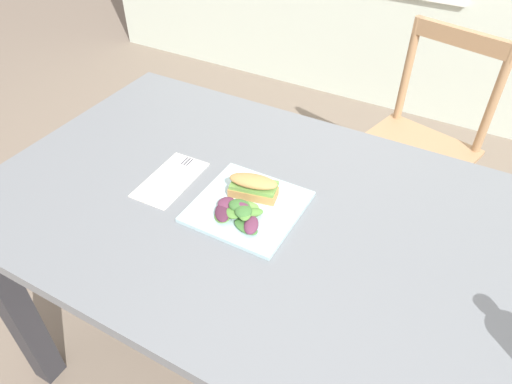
{
  "coord_description": "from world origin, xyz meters",
  "views": [
    {
      "loc": [
        0.27,
        -0.78,
        1.48
      ],
      "look_at": [
        -0.14,
        -0.05,
        0.76
      ],
      "focal_mm": 32.72,
      "sensor_mm": 36.0,
      "label": 1
    }
  ],
  "objects_px": {
    "chair_wooden_far": "(417,148)",
    "fork_on_napkin": "(174,175)",
    "plate_lunch": "(248,207)",
    "sandwich_half_front": "(253,186)",
    "dining_table": "(274,247)"
  },
  "relations": [
    {
      "from": "plate_lunch",
      "to": "chair_wooden_far",
      "type": "bearing_deg",
      "value": 75.15
    },
    {
      "from": "chair_wooden_far",
      "to": "fork_on_napkin",
      "type": "xyz_separation_m",
      "value": [
        -0.46,
        -0.87,
        0.3
      ]
    },
    {
      "from": "plate_lunch",
      "to": "sandwich_half_front",
      "type": "relative_size",
      "value": 1.95
    },
    {
      "from": "chair_wooden_far",
      "to": "plate_lunch",
      "type": "bearing_deg",
      "value": -104.85
    },
    {
      "from": "dining_table",
      "to": "sandwich_half_front",
      "type": "xyz_separation_m",
      "value": [
        -0.07,
        0.02,
        0.16
      ]
    },
    {
      "from": "sandwich_half_front",
      "to": "fork_on_napkin",
      "type": "bearing_deg",
      "value": -173.6
    },
    {
      "from": "chair_wooden_far",
      "to": "fork_on_napkin",
      "type": "distance_m",
      "value": 1.03
    },
    {
      "from": "dining_table",
      "to": "sandwich_half_front",
      "type": "relative_size",
      "value": 11.6
    },
    {
      "from": "fork_on_napkin",
      "to": "plate_lunch",
      "type": "bearing_deg",
      "value": -3.31
    },
    {
      "from": "fork_on_napkin",
      "to": "sandwich_half_front",
      "type": "bearing_deg",
      "value": 6.4
    },
    {
      "from": "dining_table",
      "to": "fork_on_napkin",
      "type": "distance_m",
      "value": 0.31
    },
    {
      "from": "dining_table",
      "to": "fork_on_napkin",
      "type": "xyz_separation_m",
      "value": [
        -0.28,
        -0.01,
        0.12
      ]
    },
    {
      "from": "chair_wooden_far",
      "to": "dining_table",
      "type": "bearing_deg",
      "value": -101.24
    },
    {
      "from": "chair_wooden_far",
      "to": "plate_lunch",
      "type": "xyz_separation_m",
      "value": [
        -0.23,
        -0.89,
        0.3
      ]
    },
    {
      "from": "dining_table",
      "to": "fork_on_napkin",
      "type": "height_order",
      "value": "fork_on_napkin"
    }
  ]
}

